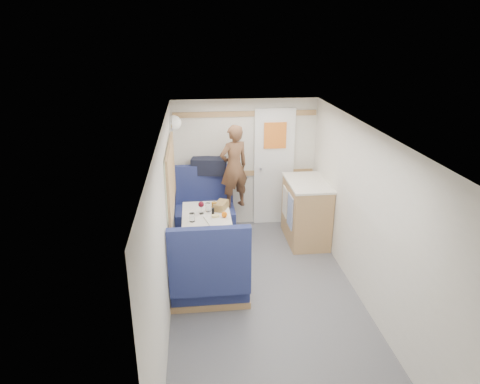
{
  "coord_description": "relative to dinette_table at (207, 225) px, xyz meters",
  "views": [
    {
      "loc": [
        -0.75,
        -4.06,
        2.97
      ],
      "look_at": [
        -0.22,
        0.9,
        1.05
      ],
      "focal_mm": 32.0,
      "sensor_mm": 36.0,
      "label": 1
    }
  ],
  "objects": [
    {
      "name": "tumbler_right",
      "position": [
        0.03,
        0.11,
        0.21
      ],
      "size": [
        0.07,
        0.07,
        0.12
      ],
      "primitive_type": "cylinder",
      "color": "silver",
      "rests_on": "dinette_table"
    },
    {
      "name": "ledge",
      "position": [
        -0.0,
        1.12,
        0.31
      ],
      "size": [
        0.9,
        0.14,
        0.04
      ],
      "primitive_type": "cube",
      "color": "#B0854F",
      "rests_on": "bench_far"
    },
    {
      "name": "dinette_table",
      "position": [
        0.0,
        0.0,
        0.0
      ],
      "size": [
        0.62,
        0.92,
        0.72
      ],
      "color": "white",
      "rests_on": "floor"
    },
    {
      "name": "oak_trim_high",
      "position": [
        0.65,
        1.23,
        1.21
      ],
      "size": [
        2.15,
        0.02,
        0.08
      ],
      "primitive_type": "cube",
      "color": "#B0854F",
      "rests_on": "wall_back"
    },
    {
      "name": "side_window",
      "position": [
        -0.43,
        0.0,
        0.68
      ],
      "size": [
        0.04,
        1.3,
        0.72
      ],
      "primitive_type": "cube",
      "color": "#A2AD93",
      "rests_on": "wall_left"
    },
    {
      "name": "beer_glass",
      "position": [
        0.11,
        0.14,
        0.21
      ],
      "size": [
        0.07,
        0.07,
        0.11
      ],
      "primitive_type": "cylinder",
      "color": "#925B15",
      "rests_on": "dinette_table"
    },
    {
      "name": "rear_door",
      "position": [
        1.1,
        1.22,
        0.41
      ],
      "size": [
        0.62,
        0.12,
        1.86
      ],
      "color": "white",
      "rests_on": "wall_back"
    },
    {
      "name": "galley_counter",
      "position": [
        1.47,
        0.55,
        -0.1
      ],
      "size": [
        0.57,
        0.92,
        0.92
      ],
      "color": "#B0854F",
      "rests_on": "floor"
    },
    {
      "name": "bench_far",
      "position": [
        -0.0,
        0.86,
        -0.27
      ],
      "size": [
        0.9,
        0.59,
        1.05
      ],
      "color": "navy",
      "rests_on": "floor"
    },
    {
      "name": "dome_light",
      "position": [
        -0.39,
        0.85,
        1.18
      ],
      "size": [
        0.2,
        0.2,
        0.2
      ],
      "primitive_type": "sphere",
      "color": "white",
      "rests_on": "wall_left"
    },
    {
      "name": "cheese_block",
      "position": [
        0.11,
        -0.13,
        0.19
      ],
      "size": [
        0.1,
        0.07,
        0.03
      ],
      "primitive_type": "cube",
      "rotation": [
        0.0,
        0.0,
        0.22
      ],
      "color": "#E0C781",
      "rests_on": "tray"
    },
    {
      "name": "tumbler_left",
      "position": [
        -0.18,
        -0.19,
        0.21
      ],
      "size": [
        0.07,
        0.07,
        0.11
      ],
      "primitive_type": "cylinder",
      "color": "silver",
      "rests_on": "dinette_table"
    },
    {
      "name": "floor",
      "position": [
        0.65,
        -1.0,
        -0.57
      ],
      "size": [
        4.5,
        4.5,
        0.0
      ],
      "primitive_type": "plane",
      "color": "#515156",
      "rests_on": "ground"
    },
    {
      "name": "wall_left",
      "position": [
        -0.45,
        -1.0,
        0.43
      ],
      "size": [
        0.02,
        4.5,
        2.0
      ],
      "primitive_type": "cube",
      "color": "silver",
      "rests_on": "floor"
    },
    {
      "name": "orange_fruit",
      "position": [
        0.22,
        -0.14,
        0.21
      ],
      "size": [
        0.07,
        0.07,
        0.07
      ],
      "primitive_type": "sphere",
      "color": "#D74C09",
      "rests_on": "tray"
    },
    {
      "name": "pepper_grinder",
      "position": [
        0.09,
        -0.01,
        0.2
      ],
      "size": [
        0.04,
        0.04,
        0.09
      ],
      "primitive_type": "cylinder",
      "color": "black",
      "rests_on": "dinette_table"
    },
    {
      "name": "bench_near",
      "position": [
        -0.0,
        -0.86,
        -0.27
      ],
      "size": [
        0.9,
        0.59,
        1.05
      ],
      "color": "navy",
      "rests_on": "floor"
    },
    {
      "name": "wall_back",
      "position": [
        0.65,
        1.25,
        0.43
      ],
      "size": [
        2.2,
        0.02,
        2.0
      ],
      "primitive_type": "cube",
      "color": "silver",
      "rests_on": "floor"
    },
    {
      "name": "tray",
      "position": [
        0.13,
        -0.22,
        0.16
      ],
      "size": [
        0.35,
        0.41,
        0.02
      ],
      "primitive_type": "cube",
      "rotation": [
        0.0,
        0.0,
        0.26
      ],
      "color": "silver",
      "rests_on": "dinette_table"
    },
    {
      "name": "oak_trim_low",
      "position": [
        0.65,
        1.23,
        0.28
      ],
      "size": [
        2.15,
        0.02,
        0.08
      ],
      "primitive_type": "cube",
      "color": "#B0854F",
      "rests_on": "wall_back"
    },
    {
      "name": "ceiling",
      "position": [
        0.65,
        -1.0,
        1.43
      ],
      "size": [
        4.5,
        4.5,
        0.0
      ],
      "primitive_type": "plane",
      "rotation": [
        3.14,
        0.0,
        0.0
      ],
      "color": "silver",
      "rests_on": "wall_back"
    },
    {
      "name": "wine_glass",
      "position": [
        -0.06,
        0.04,
        0.28
      ],
      "size": [
        0.08,
        0.08,
        0.17
      ],
      "color": "white",
      "rests_on": "dinette_table"
    },
    {
      "name": "duffel_bag",
      "position": [
        0.08,
        1.12,
        0.46
      ],
      "size": [
        0.55,
        0.34,
        0.25
      ],
      "primitive_type": "cube",
      "rotation": [
        0.0,
        0.0,
        -0.19
      ],
      "color": "black",
      "rests_on": "ledge"
    },
    {
      "name": "wall_right",
      "position": [
        1.75,
        -1.0,
        0.43
      ],
      "size": [
        0.02,
        4.5,
        2.0
      ],
      "primitive_type": "cube",
      "color": "silver",
      "rests_on": "floor"
    },
    {
      "name": "person",
      "position": [
        0.44,
        0.88,
        0.51
      ],
      "size": [
        0.54,
        0.46,
        1.25
      ],
      "primitive_type": "imported",
      "rotation": [
        0.0,
        0.0,
        3.57
      ],
      "color": "brown",
      "rests_on": "bench_far"
    },
    {
      "name": "bread_loaf",
      "position": [
        0.2,
        0.16,
        0.2
      ],
      "size": [
        0.22,
        0.28,
        0.1
      ],
      "primitive_type": "cube",
      "rotation": [
        0.0,
        0.0,
        -0.42
      ],
      "color": "olive",
      "rests_on": "dinette_table"
    }
  ]
}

